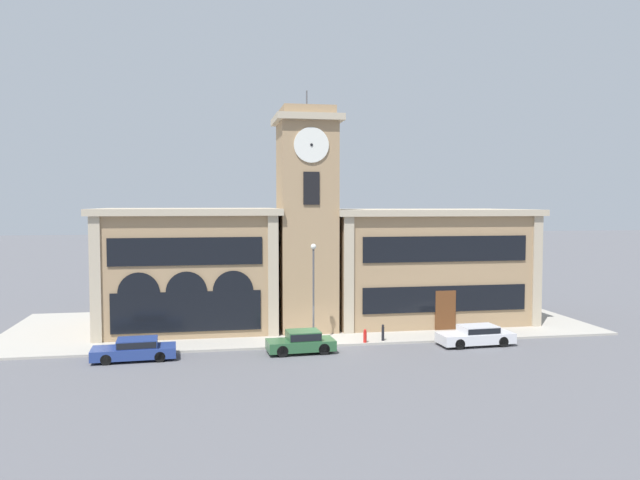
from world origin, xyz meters
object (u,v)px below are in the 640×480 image
object	(u,v)px
parked_car_near	(135,349)
parked_car_mid	(302,341)
street_lamp	(313,279)
bollard	(383,333)
fire_hydrant	(365,336)
parked_car_far	(476,335)

from	to	relation	value
parked_car_near	parked_car_mid	world-z (taller)	parked_car_mid
parked_car_near	street_lamp	xyz separation A→B (m)	(10.81, 1.98, 3.61)
bollard	fire_hydrant	xyz separation A→B (m)	(-1.28, -0.34, -0.10)
parked_car_far	fire_hydrant	xyz separation A→B (m)	(-6.96, 1.41, -0.11)
bollard	street_lamp	bearing A→B (deg)	177.11
parked_car_mid	street_lamp	bearing A→B (deg)	-121.29
parked_car_near	street_lamp	bearing A→B (deg)	-172.71
parked_car_near	fire_hydrant	distance (m)	14.14
parked_car_near	street_lamp	size ratio (longest dim) A/B	0.76
parked_car_mid	parked_car_far	size ratio (longest dim) A/B	0.85
fire_hydrant	parked_car_mid	bearing A→B (deg)	-161.93
parked_car_near	parked_car_mid	size ratio (longest dim) A/B	1.16
parked_car_near	fire_hydrant	xyz separation A→B (m)	(14.07, 1.41, -0.09)
parked_car_far	fire_hydrant	size ratio (longest dim) A/B	5.63
parked_car_far	street_lamp	size ratio (longest dim) A/B	0.77
street_lamp	bollard	size ratio (longest dim) A/B	5.98
parked_car_mid	street_lamp	xyz separation A→B (m)	(1.06, 1.98, 3.55)
street_lamp	parked_car_far	bearing A→B (deg)	-10.97
parked_car_near	fire_hydrant	size ratio (longest dim) A/B	5.54
parked_car_far	fire_hydrant	world-z (taller)	parked_car_far
parked_car_near	parked_car_mid	xyz separation A→B (m)	(9.75, -0.00, 0.06)
parked_car_mid	parked_car_far	bearing A→B (deg)	176.91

